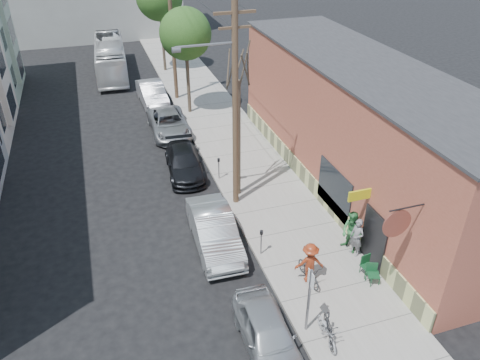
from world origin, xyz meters
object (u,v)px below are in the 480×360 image
object	(u,v)px
parking_meter_far	(219,165)
patio_chair_a	(367,266)
utility_pole_near	(234,104)
cyclist	(310,263)
car_0	(268,334)
car_4	(152,94)
tree_bare	(238,140)
tree_leafy_mid	(185,34)
patron_grey	(357,237)
car_2	(184,163)
patio_chair_b	(373,274)
parking_meter_near	(261,238)
patron_green	(352,232)
car_1	(215,231)
car_3	(169,124)
sign_post	(309,295)
parked_bike_b	(327,331)
parked_bike_a	(329,328)
bus	(110,58)

from	to	relation	value
parking_meter_far	patio_chair_a	distance (m)	9.88
utility_pole_near	cyclist	bearing A→B (deg)	-80.06
car_0	car_4	size ratio (longest dim) A/B	0.85
parking_meter_far	utility_pole_near	bearing A→B (deg)	-86.65
tree_bare	tree_leafy_mid	size ratio (longest dim) A/B	0.85
patron_grey	car_2	world-z (taller)	patron_grey
tree_bare	patio_chair_b	size ratio (longest dim) A/B	6.93
tree_bare	patio_chair_b	distance (m)	8.91
parking_meter_near	tree_leafy_mid	distance (m)	16.89
patron_green	car_1	distance (m)	5.91
car_3	tree_leafy_mid	bearing A→B (deg)	55.94
sign_post	parking_meter_far	size ratio (longest dim) A/B	2.26
parked_bike_b	car_4	size ratio (longest dim) A/B	0.33
parking_meter_far	car_4	world-z (taller)	car_4
patio_chair_b	cyclist	xyz separation A→B (m)	(-2.36, 0.94, 0.45)
parked_bike_a	car_2	bearing A→B (deg)	116.10
patio_chair_a	parked_bike_a	bearing A→B (deg)	-149.36
parking_meter_far	car_4	bearing A→B (deg)	97.85
parking_meter_near	patron_green	world-z (taller)	patron_green
parked_bike_b	tree_leafy_mid	bearing A→B (deg)	95.62
utility_pole_near	parked_bike_a	xyz separation A→B (m)	(0.53, -9.16, -4.80)
patio_chair_b	car_4	size ratio (longest dim) A/B	0.18
parking_meter_far	patron_grey	distance (m)	8.75
patio_chair_b	car_4	bearing A→B (deg)	125.74
parking_meter_near	parking_meter_far	xyz separation A→B (m)	(0.00, 6.62, 0.00)
utility_pole_near	patio_chair_a	size ratio (longest dim) A/B	11.36
bus	patio_chair_b	bearing A→B (deg)	-72.68
patio_chair_b	patron_grey	size ratio (longest dim) A/B	0.50
tree_bare	car_2	xyz separation A→B (m)	(-2.16, 3.12, -2.53)
parking_meter_far	utility_pole_near	size ratio (longest dim) A/B	0.12
car_1	car_3	distance (m)	12.04
car_3	car_4	bearing A→B (deg)	93.53
patio_chair_b	patron_grey	world-z (taller)	patron_grey
patron_grey	bus	distance (m)	29.20
patron_green	parked_bike_a	distance (m)	5.04
tree_leafy_mid	patio_chair_a	distance (m)	19.69
patio_chair_b	car_4	xyz separation A→B (m)	(-5.30, 21.91, 0.21)
parking_meter_near	tree_leafy_mid	xyz separation A→B (m)	(0.55, 16.23, 4.63)
tree_leafy_mid	car_2	size ratio (longest dim) A/B	1.56
sign_post	parked_bike_b	distance (m)	1.49
patron_grey	cyclist	size ratio (longest dim) A/B	0.99
utility_pole_near	parked_bike_b	xyz separation A→B (m)	(0.44, -9.21, -4.84)
patron_green	parking_meter_near	bearing A→B (deg)	-122.96
cyclist	car_2	bearing A→B (deg)	-61.73
patio_chair_b	patron_green	bearing A→B (deg)	108.67
parking_meter_near	car_3	xyz separation A→B (m)	(-1.45, 13.38, -0.27)
tree_leafy_mid	bus	distance (m)	12.31
tree_bare	patio_chair_a	world-z (taller)	tree_bare
parked_bike_a	car_1	distance (m)	6.71
parking_meter_far	patio_chair_a	world-z (taller)	parking_meter_far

